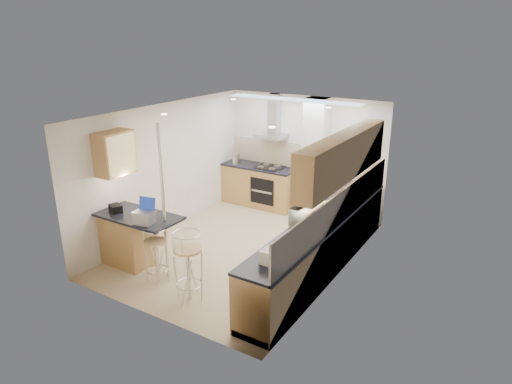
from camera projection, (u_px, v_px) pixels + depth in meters
The scene contains 16 objects.
ground at pixel (244, 249), 8.31m from camera, with size 4.80×4.80×0.00m, color #CBBA87.
room_shell at pixel (271, 166), 7.94m from camera, with size 3.64×4.84×2.51m.
right_counter at pixel (321, 245), 7.42m from camera, with size 0.63×4.40×0.92m.
back_counter at pixel (259, 185), 10.31m from camera, with size 1.70×0.63×0.92m.
peninsula at pixel (140, 241), 7.54m from camera, with size 1.47×0.72×0.94m.
microwave at pixel (308, 216), 7.02m from camera, with size 0.53×0.36×0.30m, color silver.
laptop at pixel (144, 218), 7.02m from camera, with size 0.29×0.22×0.20m, color #96979D.
bag at pixel (116, 208), 7.49m from camera, with size 0.23×0.17×0.12m, color black.
bar_stool_near at pixel (156, 255), 7.08m from camera, with size 0.38×0.38×0.93m, color tan, non-canonical shape.
bar_stool_end at pixel (188, 266), 6.59m from camera, with size 0.44×0.44×1.08m, color tan, non-canonical shape.
jar_a at pixel (327, 207), 7.50m from camera, with size 0.12×0.12×0.18m, color white.
jar_b at pixel (350, 193), 8.26m from camera, with size 0.11×0.11×0.14m, color white.
jar_c at pixel (305, 236), 6.42m from camera, with size 0.14×0.14×0.21m, color beige.
jar_d at pixel (306, 239), 6.41m from camera, with size 0.10×0.10×0.15m, color silver.
bread_bin at pixel (275, 255), 5.90m from camera, with size 0.28×0.35×0.18m, color white.
kettle at pixel (236, 159), 10.26m from camera, with size 0.16×0.16×0.24m, color #B4B6B9.
Camera 1 is at (4.10, -6.27, 3.75)m, focal length 32.00 mm.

